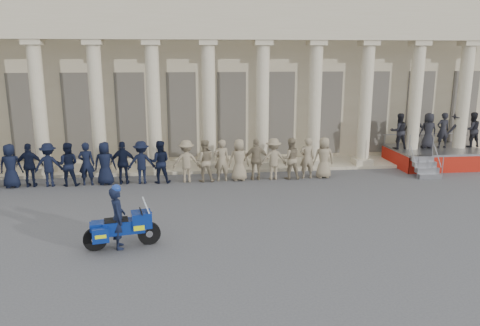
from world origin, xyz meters
name	(u,v)px	position (x,y,z in m)	size (l,w,h in m)	color
ground	(184,232)	(0.00, 0.00, 0.00)	(90.00, 90.00, 0.00)	#444447
building	(181,73)	(0.00, 14.74, 4.52)	(40.00, 12.50, 9.00)	#BDAE8D
officer_rank	(126,163)	(-2.51, 6.15, 0.96)	(18.75, 0.73, 1.92)	black
reviewing_stand	(437,136)	(13.00, 7.92, 1.53)	(4.89, 4.21, 2.72)	gray
motorcycle	(123,227)	(-1.78, -1.04, 0.63)	(2.24, 1.08, 1.45)	black
rider	(118,217)	(-1.90, -1.07, 0.97)	(0.57, 0.75, 1.96)	black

